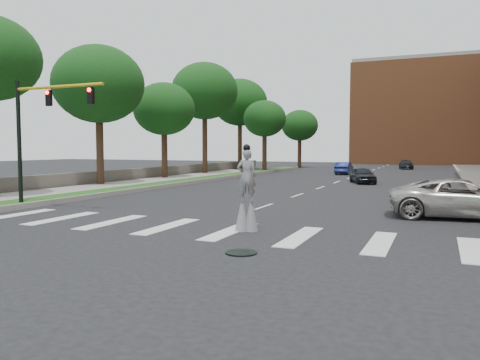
{
  "coord_description": "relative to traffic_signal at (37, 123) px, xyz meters",
  "views": [
    {
      "loc": [
        8.07,
        -13.92,
        2.97
      ],
      "look_at": [
        0.9,
        2.83,
        1.7
      ],
      "focal_mm": 35.0,
      "sensor_mm": 36.0,
      "label": 1
    }
  ],
  "objects": [
    {
      "name": "tree_5",
      "position": [
        -6.42,
        39.75,
        4.66
      ],
      "size": [
        7.2,
        7.2,
        11.9
      ],
      "color": "#342014",
      "rests_on": "ground"
    },
    {
      "name": "tree_4",
      "position": [
        -5.93,
        28.82,
        4.92
      ],
      "size": [
        7.26,
        7.26,
        12.19
      ],
      "color": "#342014",
      "rests_on": "ground"
    },
    {
      "name": "tree_2",
      "position": [
        -6.12,
        11.8,
        3.57
      ],
      "size": [
        6.91,
        6.91,
        10.69
      ],
      "color": "#342014",
      "rests_on": "ground"
    },
    {
      "name": "suv_crossing",
      "position": [
        18.78,
        4.66,
        -3.32
      ],
      "size": [
        6.16,
        3.25,
        1.65
      ],
      "primitive_type": "imported",
      "rotation": [
        0.0,
        0.0,
        1.66
      ],
      "color": "#B4B1AA",
      "rests_on": "ground"
    },
    {
      "name": "ground_plane",
      "position": [
        9.78,
        -3.0,
        -4.15
      ],
      "size": [
        160.0,
        160.0,
        0.0
      ],
      "primitive_type": "plane",
      "color": "black",
      "rests_on": "ground"
    },
    {
      "name": "traffic_signal",
      "position": [
        0.0,
        0.0,
        0.0
      ],
      "size": [
        5.3,
        0.23,
        6.2
      ],
      "color": "black",
      "rests_on": "ground"
    },
    {
      "name": "stilt_performer",
      "position": [
        11.58,
        -1.67,
        -2.88
      ],
      "size": [
        0.82,
        0.67,
        3.09
      ],
      "rotation": [
        0.0,
        0.0,
        3.52
      ],
      "color": "#342014",
      "rests_on": "ground"
    },
    {
      "name": "median_curb",
      "position": [
        -0.67,
        17.0,
        -4.01
      ],
      "size": [
        0.2,
        60.0,
        0.28
      ],
      "primitive_type": "cube",
      "color": "gray",
      "rests_on": "ground"
    },
    {
      "name": "stone_wall",
      "position": [
        -7.22,
        19.0,
        -3.6
      ],
      "size": [
        0.5,
        56.0,
        1.1
      ],
      "primitive_type": "cube",
      "color": "#555149",
      "rests_on": "ground"
    },
    {
      "name": "manhole",
      "position": [
        12.78,
        -5.0,
        -4.13
      ],
      "size": [
        0.9,
        0.9,
        0.04
      ],
      "primitive_type": "cylinder",
      "color": "black",
      "rests_on": "ground"
    },
    {
      "name": "building_backdrop",
      "position": [
        15.78,
        75.0,
        4.85
      ],
      "size": [
        26.0,
        14.0,
        18.0
      ],
      "primitive_type": "cube",
      "color": "#9D5831",
      "rests_on": "ground"
    },
    {
      "name": "tree_3",
      "position": [
        -5.82,
        20.45,
        2.34
      ],
      "size": [
        5.72,
        5.72,
        8.97
      ],
      "color": "#342014",
      "rests_on": "ground"
    },
    {
      "name": "tree_7",
      "position": [
        -1.21,
        49.9,
        2.0
      ],
      "size": [
        5.33,
        5.33,
        8.47
      ],
      "color": "#342014",
      "rests_on": "ground"
    },
    {
      "name": "tree_6",
      "position": [
        -1.69,
        36.24,
        2.23
      ],
      "size": [
        5.15,
        5.15,
        8.62
      ],
      "color": "#342014",
      "rests_on": "ground"
    },
    {
      "name": "car_mid",
      "position": [
        8.11,
        35.16,
        -3.47
      ],
      "size": [
        1.53,
        4.15,
        1.36
      ],
      "primitive_type": "imported",
      "rotation": [
        0.0,
        0.0,
        3.16
      ],
      "color": "navy",
      "rests_on": "ground"
    },
    {
      "name": "sidewalk_left",
      "position": [
        -4.72,
        7.0,
        -4.06
      ],
      "size": [
        4.0,
        60.0,
        0.18
      ],
      "primitive_type": "cube",
      "color": "gray",
      "rests_on": "ground"
    },
    {
      "name": "car_far",
      "position": [
        13.6,
        50.89,
        -3.54
      ],
      "size": [
        2.27,
        4.42,
        1.23
      ],
      "primitive_type": "imported",
      "rotation": [
        0.0,
        0.0,
        0.14
      ],
      "color": "black",
      "rests_on": "ground"
    },
    {
      "name": "car_near",
      "position": [
        11.98,
        22.65,
        -3.48
      ],
      "size": [
        2.96,
        4.25,
        1.34
      ],
      "primitive_type": "imported",
      "rotation": [
        0.0,
        0.0,
        0.39
      ],
      "color": "black",
      "rests_on": "ground"
    },
    {
      "name": "grass_median",
      "position": [
        -1.72,
        17.0,
        -4.03
      ],
      "size": [
        2.0,
        60.0,
        0.25
      ],
      "primitive_type": "cube",
      "color": "#1B4A15",
      "rests_on": "ground"
    }
  ]
}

